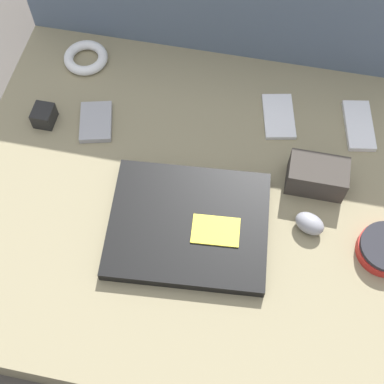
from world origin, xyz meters
name	(u,v)px	position (x,y,z in m)	size (l,w,h in m)	color
ground_plane	(192,221)	(0.00, 0.00, 0.00)	(8.00, 8.00, 0.00)	#4C4742
couch_seat	(192,209)	(0.00, 0.00, 0.06)	(0.93, 0.77, 0.11)	#847A5B
laptop	(189,225)	(0.01, -0.07, 0.12)	(0.32, 0.27, 0.03)	black
computer_mouse	(310,223)	(0.23, -0.02, 0.13)	(0.07, 0.06, 0.04)	gray
phone_silver	(279,116)	(0.15, 0.23, 0.12)	(0.09, 0.13, 0.01)	silver
phone_black	(96,122)	(-0.24, 0.14, 0.12)	(0.09, 0.11, 0.01)	#99999E
phone_small	(359,125)	(0.32, 0.24, 0.12)	(0.08, 0.13, 0.01)	silver
camera_pouch	(317,176)	(0.24, 0.08, 0.14)	(0.12, 0.07, 0.06)	#38332D
charger_brick	(44,116)	(-0.35, 0.12, 0.13)	(0.04, 0.05, 0.04)	black
cable_coil	(86,58)	(-0.31, 0.30, 0.12)	(0.10, 0.10, 0.02)	white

